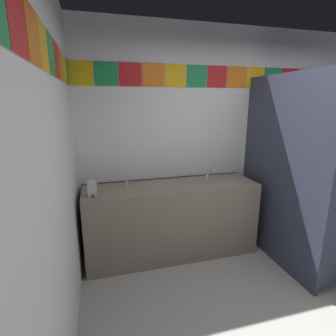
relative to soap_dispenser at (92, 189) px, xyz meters
name	(u,v)px	position (x,y,z in m)	size (l,w,h in m)	color
wall_back	(231,137)	(1.77, 0.49, 0.39)	(3.88, 0.09, 2.67)	silver
wall_side	(36,204)	(-0.21, -1.34, 0.39)	(0.09, 3.58, 2.67)	silver
vanity_counter	(171,219)	(0.87, 0.17, -0.50)	(1.98, 0.57, 0.87)	gray
faucet_left	(127,181)	(0.37, 0.26, -0.03)	(0.04, 0.10, 0.14)	silver
faucet_right	(208,175)	(1.37, 0.26, -0.03)	(0.04, 0.10, 0.14)	silver
soap_dispenser	(92,189)	(0.00, 0.00, 0.00)	(0.09, 0.09, 0.16)	#B7BABF
stall_divider	(310,178)	(2.16, -0.49, 0.09)	(0.92, 1.37, 2.08)	#33384C
toilet	(293,218)	(2.50, 0.04, -0.65)	(0.39, 0.49, 0.74)	white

